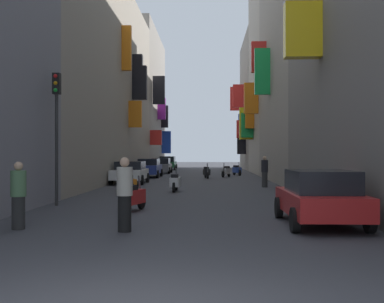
{
  "coord_description": "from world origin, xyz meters",
  "views": [
    {
      "loc": [
        0.87,
        -5.58,
        1.87
      ],
      "look_at": [
        -0.29,
        28.34,
        1.99
      ],
      "focal_mm": 46.11,
      "sensor_mm": 36.0,
      "label": 1
    }
  ],
  "objects_px": {
    "parked_car_red": "(320,196)",
    "parked_car_grey": "(161,165)",
    "scooter_orange": "(129,184)",
    "pedestrian_near_left": "(265,172)",
    "parked_car_blue": "(149,167)",
    "scooter_white": "(175,182)",
    "traffic_light_near_corner": "(57,116)",
    "pedestrian_crossing": "(18,196)",
    "parked_car_white": "(130,172)",
    "pedestrian_near_right": "(125,194)",
    "scooter_blue": "(237,170)",
    "scooter_silver": "(226,171)",
    "parked_car_green": "(168,163)",
    "scooter_red": "(132,197)",
    "scooter_black": "(207,172)"
  },
  "relations": [
    {
      "from": "parked_car_red",
      "to": "parked_car_grey",
      "type": "xyz_separation_m",
      "value": [
        -7.4,
        33.38,
        -0.0
      ]
    },
    {
      "from": "parked_car_grey",
      "to": "scooter_orange",
      "type": "xyz_separation_m",
      "value": [
        0.84,
        -23.65,
        -0.28
      ]
    },
    {
      "from": "pedestrian_near_left",
      "to": "parked_car_blue",
      "type": "bearing_deg",
      "value": 125.02
    },
    {
      "from": "scooter_white",
      "to": "pedestrian_near_left",
      "type": "bearing_deg",
      "value": 33.91
    },
    {
      "from": "traffic_light_near_corner",
      "to": "pedestrian_crossing",
      "type": "bearing_deg",
      "value": -82.08
    },
    {
      "from": "parked_car_white",
      "to": "pedestrian_crossing",
      "type": "distance_m",
      "value": 18.18
    },
    {
      "from": "parked_car_white",
      "to": "pedestrian_near_right",
      "type": "xyz_separation_m",
      "value": [
        2.84,
        -18.47,
        0.16
      ]
    },
    {
      "from": "parked_car_red",
      "to": "parked_car_blue",
      "type": "xyz_separation_m",
      "value": [
        -7.57,
        25.39,
        0.01
      ]
    },
    {
      "from": "scooter_blue",
      "to": "pedestrian_near_right",
      "type": "height_order",
      "value": "pedestrian_near_right"
    },
    {
      "from": "pedestrian_crossing",
      "to": "scooter_blue",
      "type": "bearing_deg",
      "value": 76.69
    },
    {
      "from": "scooter_blue",
      "to": "scooter_silver",
      "type": "xyz_separation_m",
      "value": [
        -1.01,
        -2.77,
        0.0
      ]
    },
    {
      "from": "parked_car_red",
      "to": "parked_car_green",
      "type": "relative_size",
      "value": 0.93
    },
    {
      "from": "scooter_silver",
      "to": "pedestrian_crossing",
      "type": "height_order",
      "value": "pedestrian_crossing"
    },
    {
      "from": "pedestrian_crossing",
      "to": "pedestrian_near_left",
      "type": "relative_size",
      "value": 0.97
    },
    {
      "from": "parked_car_green",
      "to": "scooter_red",
      "type": "bearing_deg",
      "value": -86.79
    },
    {
      "from": "scooter_black",
      "to": "scooter_blue",
      "type": "bearing_deg",
      "value": 61.93
    },
    {
      "from": "traffic_light_near_corner",
      "to": "parked_car_red",
      "type": "bearing_deg",
      "value": -28.37
    },
    {
      "from": "scooter_white",
      "to": "pedestrian_near_right",
      "type": "bearing_deg",
      "value": -91.62
    },
    {
      "from": "parked_car_red",
      "to": "scooter_blue",
      "type": "distance_m",
      "value": 28.82
    },
    {
      "from": "scooter_silver",
      "to": "pedestrian_crossing",
      "type": "relative_size",
      "value": 1.12
    },
    {
      "from": "parked_car_blue",
      "to": "parked_car_white",
      "type": "relative_size",
      "value": 1.09
    },
    {
      "from": "parked_car_green",
      "to": "scooter_orange",
      "type": "relative_size",
      "value": 2.34
    },
    {
      "from": "scooter_white",
      "to": "scooter_silver",
      "type": "xyz_separation_m",
      "value": [
        3.01,
        14.89,
        0.0
      ]
    },
    {
      "from": "pedestrian_near_right",
      "to": "scooter_red",
      "type": "bearing_deg",
      "value": 96.31
    },
    {
      "from": "scooter_red",
      "to": "scooter_silver",
      "type": "xyz_separation_m",
      "value": [
        3.82,
        23.16,
        0.0
      ]
    },
    {
      "from": "parked_car_grey",
      "to": "scooter_silver",
      "type": "bearing_deg",
      "value": -51.34
    },
    {
      "from": "pedestrian_crossing",
      "to": "parked_car_red",
      "type": "bearing_deg",
      "value": 7.14
    },
    {
      "from": "parked_car_grey",
      "to": "scooter_black",
      "type": "relative_size",
      "value": 2.3
    },
    {
      "from": "parked_car_grey",
      "to": "scooter_black",
      "type": "distance_m",
      "value": 10.3
    },
    {
      "from": "scooter_blue",
      "to": "pedestrian_crossing",
      "type": "height_order",
      "value": "pedestrian_crossing"
    },
    {
      "from": "scooter_black",
      "to": "traffic_light_near_corner",
      "type": "distance_m",
      "value": 20.44
    },
    {
      "from": "pedestrian_crossing",
      "to": "pedestrian_near_left",
      "type": "xyz_separation_m",
      "value": [
        7.75,
        15.27,
        0.03
      ]
    },
    {
      "from": "scooter_silver",
      "to": "parked_car_blue",
      "type": "bearing_deg",
      "value": -173.82
    },
    {
      "from": "parked_car_white",
      "to": "scooter_blue",
      "type": "height_order",
      "value": "parked_car_white"
    },
    {
      "from": "scooter_white",
      "to": "traffic_light_near_corner",
      "type": "distance_m",
      "value": 8.13
    },
    {
      "from": "pedestrian_near_left",
      "to": "pedestrian_near_right",
      "type": "bearing_deg",
      "value": -108.05
    },
    {
      "from": "scooter_red",
      "to": "pedestrian_crossing",
      "type": "xyz_separation_m",
      "value": [
        -2.22,
        -3.84,
        0.36
      ]
    },
    {
      "from": "scooter_orange",
      "to": "scooter_silver",
      "type": "bearing_deg",
      "value": 72.86
    },
    {
      "from": "parked_car_white",
      "to": "scooter_silver",
      "type": "xyz_separation_m",
      "value": [
        6.2,
        8.82,
        -0.26
      ]
    },
    {
      "from": "parked_car_blue",
      "to": "scooter_black",
      "type": "bearing_deg",
      "value": -16.56
    },
    {
      "from": "parked_car_white",
      "to": "scooter_red",
      "type": "bearing_deg",
      "value": -80.55
    },
    {
      "from": "parked_car_green",
      "to": "pedestrian_near_left",
      "type": "relative_size",
      "value": 2.52
    },
    {
      "from": "parked_car_grey",
      "to": "scooter_red",
      "type": "relative_size",
      "value": 2.2
    },
    {
      "from": "parked_car_red",
      "to": "traffic_light_near_corner",
      "type": "xyz_separation_m",
      "value": [
        -8.32,
        4.49,
        2.44
      ]
    },
    {
      "from": "parked_car_grey",
      "to": "parked_car_white",
      "type": "xyz_separation_m",
      "value": [
        -0.33,
        -16.16,
        -0.02
      ]
    },
    {
      "from": "parked_car_blue",
      "to": "scooter_blue",
      "type": "bearing_deg",
      "value": 25.92
    },
    {
      "from": "traffic_light_near_corner",
      "to": "scooter_white",
      "type": "bearing_deg",
      "value": 60.42
    },
    {
      "from": "parked_car_green",
      "to": "scooter_black",
      "type": "xyz_separation_m",
      "value": [
        4.53,
        -19.01,
        -0.33
      ]
    },
    {
      "from": "scooter_silver",
      "to": "traffic_light_near_corner",
      "type": "xyz_separation_m",
      "value": [
        -6.79,
        -21.55,
        2.73
      ]
    },
    {
      "from": "pedestrian_near_right",
      "to": "scooter_silver",
      "type": "bearing_deg",
      "value": 82.98
    }
  ]
}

